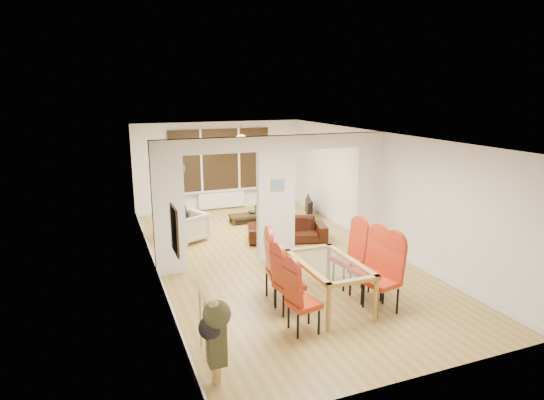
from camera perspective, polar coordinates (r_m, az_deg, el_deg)
floor at (r=9.78m, az=0.48°, el=-7.26°), size 5.00×9.00×0.01m
room_walls at (r=9.39m, az=0.49°, el=0.17°), size 5.00×9.00×2.60m
divider_wall at (r=9.39m, az=0.49°, el=0.17°), size 5.00×0.18×2.60m
bay_window_blinds at (r=13.51m, az=-6.53°, el=5.06°), size 3.00×0.08×1.80m
radiator at (r=13.70m, az=-6.35°, el=0.07°), size 1.40×0.08×0.50m
pendant_light at (r=12.42m, az=-3.89°, el=7.40°), size 0.36×0.36×0.36m
stair_newel at (r=6.15m, az=-8.28°, el=-15.01°), size 0.40×1.20×1.10m
wall_poster at (r=6.43m, az=-12.14°, el=-3.70°), size 0.04×0.52×0.67m
pillar_photo at (r=9.24m, az=0.72°, el=1.85°), size 0.30×0.03×0.25m
dining_table at (r=7.67m, az=7.09°, el=-10.36°), size 0.91×1.62×0.76m
dining_chair_la at (r=6.80m, az=4.03°, el=-12.26°), size 0.49×0.49×1.04m
dining_chair_lb at (r=7.37m, az=2.16°, el=-10.13°), size 0.48×0.48×1.03m
dining_chair_lc at (r=7.74m, az=1.15°, el=-8.44°), size 0.52×0.52×1.15m
dining_chair_ra at (r=7.55m, az=13.58°, el=-9.39°), size 0.56×0.56×1.16m
dining_chair_rb at (r=7.93m, az=11.78°, el=-8.25°), size 0.55×0.55×1.14m
dining_chair_rc at (r=8.37m, az=9.54°, el=-6.97°), size 0.53×0.53×1.13m
sofa at (r=10.80m, az=1.91°, el=-3.72°), size 1.97×1.19×0.54m
armchair at (r=10.94m, az=-10.49°, el=-3.31°), size 0.99×1.00×0.69m
person at (r=11.01m, az=-11.72°, el=-0.20°), size 0.75×0.58×1.82m
television at (r=12.82m, az=4.32°, el=-0.93°), size 0.95×0.42×0.55m
coffee_table at (r=12.32m, az=-3.12°, el=-2.32°), size 0.99×0.57×0.22m
bottle at (r=12.24m, az=-2.04°, el=-1.19°), size 0.07×0.07×0.29m
bowl at (r=12.42m, az=-2.44°, el=-1.53°), size 0.23×0.23×0.06m
shoes at (r=9.43m, az=1.04°, el=-7.74°), size 0.24×0.26×0.10m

